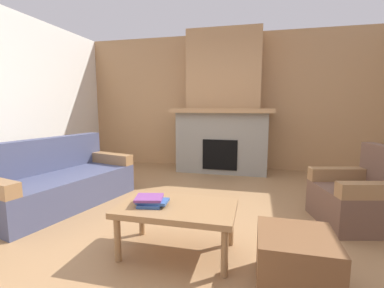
{
  "coord_description": "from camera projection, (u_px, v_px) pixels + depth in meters",
  "views": [
    {
      "loc": [
        0.64,
        -2.62,
        1.27
      ],
      "look_at": [
        -0.27,
        1.17,
        0.72
      ],
      "focal_mm": 25.11,
      "sensor_mm": 36.0,
      "label": 1
    }
  ],
  "objects": [
    {
      "name": "ground",
      "position": [
        191.0,
        227.0,
        2.85
      ],
      "size": [
        9.0,
        9.0,
        0.0
      ],
      "primitive_type": "plane",
      "color": "#9E754C"
    },
    {
      "name": "couch",
      "position": [
        60.0,
        183.0,
        3.48
      ],
      "size": [
        1.24,
        1.95,
        0.85
      ],
      "color": "#474C6B",
      "rests_on": "ground"
    },
    {
      "name": "book_stack_near_edge",
      "position": [
        151.0,
        201.0,
        2.3
      ],
      "size": [
        0.3,
        0.25,
        0.07
      ],
      "color": "#335699",
      "rests_on": "coffee_table"
    },
    {
      "name": "ottoman",
      "position": [
        295.0,
        261.0,
        1.87
      ],
      "size": [
        0.52,
        0.52,
        0.4
      ],
      "primitive_type": "cube",
      "color": "brown",
      "rests_on": "ground"
    },
    {
      "name": "coffee_table",
      "position": [
        177.0,
        211.0,
        2.31
      ],
      "size": [
        1.0,
        0.6,
        0.43
      ],
      "color": "#997047",
      "rests_on": "ground"
    },
    {
      "name": "armchair",
      "position": [
        361.0,
        198.0,
        2.89
      ],
      "size": [
        0.91,
        0.91,
        0.85
      ],
      "color": "brown",
      "rests_on": "ground"
    },
    {
      "name": "fireplace",
      "position": [
        223.0,
        112.0,
        5.22
      ],
      "size": [
        1.9,
        0.82,
        2.7
      ],
      "color": "gray",
      "rests_on": "ground"
    },
    {
      "name": "wall_back_wood_panel",
      "position": [
        225.0,
        102.0,
        5.55
      ],
      "size": [
        6.0,
        0.12,
        2.7
      ],
      "primitive_type": "cube",
      "color": "tan",
      "rests_on": "ground"
    }
  ]
}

